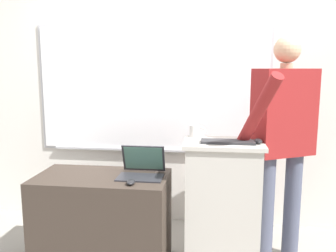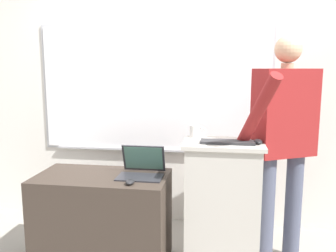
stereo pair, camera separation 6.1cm
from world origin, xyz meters
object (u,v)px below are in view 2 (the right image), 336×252
at_px(lectern_podium, 222,206).
at_px(side_desk, 103,219).
at_px(wireless_keyboard, 227,142).
at_px(computer_mouse_by_keyboard, 258,142).
at_px(laptop, 142,166).
at_px(computer_mouse_by_laptop, 130,182).
at_px(coffee_mug, 196,131).
at_px(person_presenter, 284,135).

relative_size(lectern_podium, side_desk, 0.98).
distance_m(wireless_keyboard, computer_mouse_by_keyboard, 0.22).
bearing_deg(laptop, computer_mouse_by_laptop, -98.37).
bearing_deg(computer_mouse_by_keyboard, side_desk, -178.48).
height_order(side_desk, wireless_keyboard, wireless_keyboard).
distance_m(lectern_podium, side_desk, 0.93).
height_order(lectern_podium, laptop, lectern_podium).
xyz_separation_m(computer_mouse_by_keyboard, coffee_mug, (-0.46, 0.18, 0.03)).
distance_m(computer_mouse_by_laptop, coffee_mug, 0.65).
xyz_separation_m(side_desk, wireless_keyboard, (0.94, 0.02, 0.65)).
distance_m(side_desk, computer_mouse_by_laptop, 0.49).
xyz_separation_m(side_desk, person_presenter, (1.37, 0.22, 0.67)).
bearing_deg(wireless_keyboard, laptop, 175.88).
height_order(side_desk, computer_mouse_by_keyboard, computer_mouse_by_keyboard).
distance_m(lectern_podium, computer_mouse_by_keyboard, 0.57).
distance_m(computer_mouse_by_keyboard, coffee_mug, 0.50).
xyz_separation_m(wireless_keyboard, computer_mouse_by_laptop, (-0.67, -0.19, -0.27)).
height_order(laptop, computer_mouse_by_laptop, laptop).
height_order(laptop, wireless_keyboard, wireless_keyboard).
distance_m(person_presenter, laptop, 1.10).
bearing_deg(wireless_keyboard, person_presenter, 25.44).
xyz_separation_m(side_desk, computer_mouse_by_keyboard, (1.16, 0.03, 0.65)).
distance_m(side_desk, person_presenter, 1.54).
distance_m(wireless_keyboard, computer_mouse_by_laptop, 0.75).
height_order(person_presenter, laptop, person_presenter).
height_order(person_presenter, computer_mouse_by_laptop, person_presenter).
distance_m(lectern_podium, laptop, 0.68).
bearing_deg(lectern_podium, coffee_mug, 146.81).
bearing_deg(coffee_mug, lectern_podium, -33.19).
xyz_separation_m(computer_mouse_by_laptop, computer_mouse_by_keyboard, (0.89, 0.20, 0.28)).
bearing_deg(computer_mouse_by_keyboard, wireless_keyboard, -176.51).
relative_size(side_desk, laptop, 2.99).
bearing_deg(person_presenter, side_desk, 161.76).
bearing_deg(coffee_mug, person_presenter, 0.54).
bearing_deg(person_presenter, wireless_keyboard, 178.12).
bearing_deg(coffee_mug, computer_mouse_by_keyboard, -21.55).
height_order(side_desk, laptop, laptop).
height_order(computer_mouse_by_laptop, coffee_mug, coffee_mug).
height_order(side_desk, computer_mouse_by_laptop, computer_mouse_by_laptop).
bearing_deg(side_desk, lectern_podium, 4.37).
relative_size(laptop, coffee_mug, 2.65).
relative_size(computer_mouse_by_keyboard, coffee_mug, 0.78).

